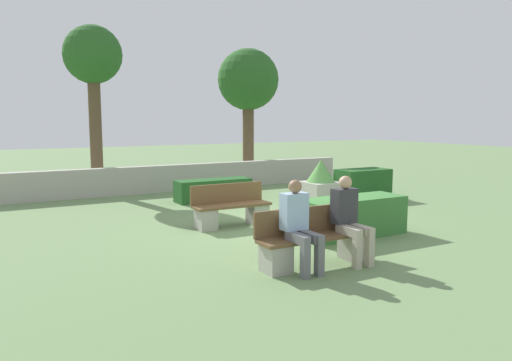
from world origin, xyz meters
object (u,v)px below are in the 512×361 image
tree_leftmost (93,61)px  tree_center_left (248,82)px  bench_left_side (232,211)px  planter_corner_left (321,185)px  person_seated_woman (349,215)px  bench_front (315,243)px  person_seated_man (299,222)px

tree_leftmost → tree_center_left: 5.28m
bench_left_side → planter_corner_left: size_ratio=1.38×
person_seated_woman → tree_center_left: (3.42, 9.60, 2.70)m
bench_front → bench_left_side: same height
planter_corner_left → tree_leftmost: 7.54m
bench_front → person_seated_woman: (0.53, -0.14, 0.40)m
person_seated_woman → planter_corner_left: size_ratio=1.12×
person_seated_man → tree_center_left: tree_center_left is taller
bench_front → bench_left_side: (0.10, 3.04, -0.01)m
person_seated_woman → tree_leftmost: 9.98m
bench_front → planter_corner_left: bearing=52.5°
bench_left_side → planter_corner_left: 3.06m
bench_front → bench_left_side: 3.05m
bench_left_side → tree_center_left: (3.85, 6.41, 3.11)m
person_seated_man → person_seated_woman: 0.93m
bench_left_side → planter_corner_left: (2.92, 0.89, 0.22)m
bench_left_side → tree_center_left: tree_center_left is taller
person_seated_woman → planter_corner_left: (2.49, 4.08, -0.19)m
bench_front → person_seated_man: (-0.40, -0.14, 0.40)m
tree_leftmost → person_seated_man: bearing=-84.4°
bench_left_side → person_seated_woman: size_ratio=1.23×
tree_center_left → person_seated_man: bearing=-114.4°
tree_center_left → bench_front: bearing=-112.7°
bench_front → tree_center_left: bearing=67.3°
bench_left_side → person_seated_woman: bearing=-79.5°
planter_corner_left → bench_left_side: bearing=-163.0°
bench_left_side → planter_corner_left: planter_corner_left is taller
person_seated_woman → planter_corner_left: person_seated_woman is taller
person_seated_woman → person_seated_man: bearing=-180.0°
bench_left_side → tree_center_left: bearing=61.8°
person_seated_man → person_seated_woman: (0.93, 0.00, 0.00)m
person_seated_man → planter_corner_left: 5.33m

